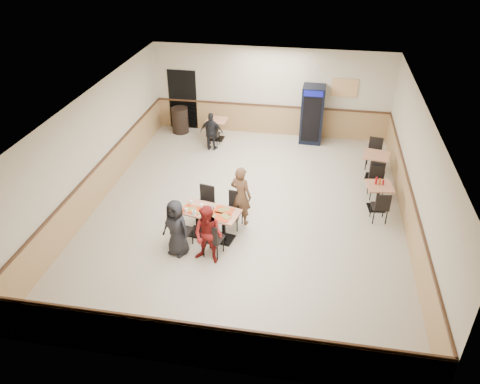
% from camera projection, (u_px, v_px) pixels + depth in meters
% --- Properties ---
extents(ground, '(10.00, 10.00, 0.00)m').
position_uv_depth(ground, '(247.00, 210.00, 12.30)').
color(ground, beige).
rests_on(ground, ground).
extents(room_shell, '(10.00, 10.00, 10.00)m').
position_uv_depth(room_shell, '(320.00, 153.00, 13.88)').
color(room_shell, silver).
rests_on(room_shell, ground).
extents(main_table, '(1.50, 0.96, 0.74)m').
position_uv_depth(main_table, '(210.00, 220.00, 11.08)').
color(main_table, black).
rests_on(main_table, ground).
extents(main_chairs, '(1.53, 1.84, 0.94)m').
position_uv_depth(main_chairs, '(209.00, 220.00, 11.11)').
color(main_chairs, black).
rests_on(main_chairs, ground).
extents(diner_woman_left, '(0.79, 0.66, 1.39)m').
position_uv_depth(diner_woman_left, '(176.00, 228.00, 10.45)').
color(diner_woman_left, black).
rests_on(diner_woman_left, ground).
extents(diner_woman_right, '(0.80, 0.68, 1.42)m').
position_uv_depth(diner_woman_right, '(208.00, 235.00, 10.20)').
color(diner_woman_right, maroon).
rests_on(diner_woman_right, ground).
extents(diner_man_opposite, '(0.66, 0.55, 1.56)m').
position_uv_depth(diner_man_opposite, '(241.00, 196.00, 11.46)').
color(diner_man_opposite, brown).
rests_on(diner_man_opposite, ground).
extents(lone_diner, '(0.74, 0.31, 1.26)m').
position_uv_depth(lone_diner, '(212.00, 132.00, 15.07)').
color(lone_diner, black).
rests_on(lone_diner, ground).
extents(tabletop_clutter, '(1.23, 0.68, 0.12)m').
position_uv_depth(tabletop_clutter, '(209.00, 212.00, 10.89)').
color(tabletop_clutter, red).
rests_on(tabletop_clutter, main_table).
extents(side_table_near, '(0.74, 0.74, 0.71)m').
position_uv_depth(side_table_near, '(378.00, 193.00, 12.15)').
color(side_table_near, black).
rests_on(side_table_near, ground).
extents(side_table_near_chair_south, '(0.47, 0.47, 0.89)m').
position_uv_depth(side_table_near_chair_south, '(380.00, 206.00, 11.68)').
color(side_table_near_chair_south, black).
rests_on(side_table_near_chair_south, ground).
extents(side_table_near_chair_north, '(0.47, 0.47, 0.89)m').
position_uv_depth(side_table_near_chair_north, '(377.00, 183.00, 12.63)').
color(side_table_near_chair_north, black).
rests_on(side_table_near_chair_north, ground).
extents(side_table_far, '(0.84, 0.84, 0.76)m').
position_uv_depth(side_table_far, '(375.00, 163.00, 13.52)').
color(side_table_far, black).
rests_on(side_table_far, ground).
extents(side_table_far_chair_south, '(0.53, 0.53, 0.97)m').
position_uv_depth(side_table_far_chair_south, '(377.00, 173.00, 13.02)').
color(side_table_far_chair_south, black).
rests_on(side_table_far_chair_south, ground).
extents(side_table_far_chair_north, '(0.53, 0.53, 0.97)m').
position_uv_depth(side_table_far_chair_north, '(374.00, 154.00, 14.05)').
color(side_table_far_chair_north, black).
rests_on(side_table_far_chair_north, ground).
extents(condiment_caddy, '(0.23, 0.06, 0.20)m').
position_uv_depth(condiment_caddy, '(379.00, 181.00, 12.02)').
color(condiment_caddy, '#A10B12').
rests_on(condiment_caddy, side_table_near).
extents(back_table, '(0.70, 0.70, 0.72)m').
position_uv_depth(back_table, '(217.00, 126.00, 15.83)').
color(back_table, black).
rests_on(back_table, ground).
extents(back_table_chair_lone, '(0.44, 0.44, 0.91)m').
position_uv_depth(back_table_chair_lone, '(213.00, 134.00, 15.36)').
color(back_table_chair_lone, black).
rests_on(back_table_chair_lone, ground).
extents(pepsi_cooler, '(0.75, 0.76, 1.92)m').
position_uv_depth(pepsi_cooler, '(312.00, 114.00, 15.45)').
color(pepsi_cooler, black).
rests_on(pepsi_cooler, ground).
extents(trash_bin, '(0.57, 0.57, 0.90)m').
position_uv_depth(trash_bin, '(180.00, 120.00, 16.35)').
color(trash_bin, black).
rests_on(trash_bin, ground).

